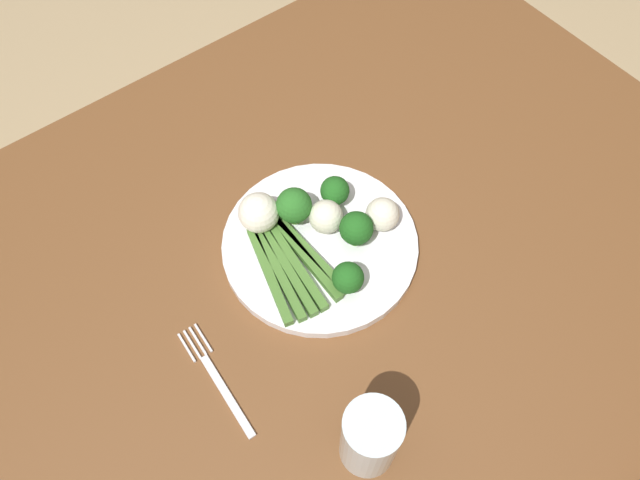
{
  "coord_description": "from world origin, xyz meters",
  "views": [
    {
      "loc": [
        -0.23,
        -0.31,
        1.49
      ],
      "look_at": [
        0.03,
        0.03,
        0.77
      ],
      "focal_mm": 34.52,
      "sensor_mm": 36.0,
      "label": 1
    }
  ],
  "objects_px": {
    "cauliflower_front": "(259,213)",
    "fork": "(217,379)",
    "cauliflower_back": "(385,217)",
    "broccoli_back_right": "(294,206)",
    "plate": "(320,245)",
    "broccoli_front_left": "(335,191)",
    "water_glass": "(370,438)",
    "dining_table": "(315,306)",
    "broccoli_near_center": "(354,226)",
    "broccoli_left": "(348,278)",
    "cauliflower_near_fork": "(326,217)",
    "asparagus_bundle": "(291,265)"
  },
  "relations": [
    {
      "from": "broccoli_front_left",
      "to": "water_glass",
      "type": "height_order",
      "value": "water_glass"
    },
    {
      "from": "fork",
      "to": "water_glass",
      "type": "height_order",
      "value": "water_glass"
    },
    {
      "from": "broccoli_back_right",
      "to": "broccoli_near_center",
      "type": "distance_m",
      "value": 0.09
    },
    {
      "from": "dining_table",
      "to": "cauliflower_back",
      "type": "relative_size",
      "value": 27.52
    },
    {
      "from": "asparagus_bundle",
      "to": "plate",
      "type": "bearing_deg",
      "value": 105.6
    },
    {
      "from": "dining_table",
      "to": "broccoli_left",
      "type": "xyz_separation_m",
      "value": [
        0.02,
        -0.05,
        0.15
      ]
    },
    {
      "from": "broccoli_near_center",
      "to": "broccoli_front_left",
      "type": "xyz_separation_m",
      "value": [
        0.02,
        0.06,
        -0.0
      ]
    },
    {
      "from": "cauliflower_front",
      "to": "broccoli_left",
      "type": "bearing_deg",
      "value": -77.83
    },
    {
      "from": "broccoli_back_right",
      "to": "water_glass",
      "type": "bearing_deg",
      "value": -111.43
    },
    {
      "from": "broccoli_near_center",
      "to": "cauliflower_front",
      "type": "relative_size",
      "value": 1.01
    },
    {
      "from": "cauliflower_front",
      "to": "cauliflower_back",
      "type": "distance_m",
      "value": 0.17
    },
    {
      "from": "cauliflower_front",
      "to": "asparagus_bundle",
      "type": "bearing_deg",
      "value": -95.23
    },
    {
      "from": "cauliflower_front",
      "to": "fork",
      "type": "relative_size",
      "value": 0.34
    },
    {
      "from": "dining_table",
      "to": "cauliflower_near_fork",
      "type": "xyz_separation_m",
      "value": [
        0.05,
        0.04,
        0.14
      ]
    },
    {
      "from": "broccoli_back_right",
      "to": "broccoli_left",
      "type": "distance_m",
      "value": 0.13
    },
    {
      "from": "cauliflower_near_fork",
      "to": "fork",
      "type": "xyz_separation_m",
      "value": [
        -0.24,
        -0.09,
        -0.04
      ]
    },
    {
      "from": "cauliflower_near_fork",
      "to": "cauliflower_back",
      "type": "relative_size",
      "value": 1.01
    },
    {
      "from": "cauliflower_front",
      "to": "water_glass",
      "type": "bearing_deg",
      "value": -103.1
    },
    {
      "from": "broccoli_near_center",
      "to": "water_glass",
      "type": "bearing_deg",
      "value": -125.74
    },
    {
      "from": "cauliflower_front",
      "to": "broccoli_back_right",
      "type": "bearing_deg",
      "value": -29.58
    },
    {
      "from": "broccoli_near_center",
      "to": "cauliflower_back",
      "type": "distance_m",
      "value": 0.05
    },
    {
      "from": "broccoli_front_left",
      "to": "fork",
      "type": "bearing_deg",
      "value": -157.87
    },
    {
      "from": "dining_table",
      "to": "broccoli_near_center",
      "type": "bearing_deg",
      "value": 3.86
    },
    {
      "from": "broccoli_back_right",
      "to": "fork",
      "type": "bearing_deg",
      "value": -149.89
    },
    {
      "from": "asparagus_bundle",
      "to": "cauliflower_back",
      "type": "xyz_separation_m",
      "value": [
        0.14,
        -0.03,
        0.02
      ]
    },
    {
      "from": "broccoli_back_right",
      "to": "cauliflower_back",
      "type": "bearing_deg",
      "value": -42.4
    },
    {
      "from": "plate",
      "to": "water_glass",
      "type": "bearing_deg",
      "value": -116.31
    },
    {
      "from": "broccoli_near_center",
      "to": "fork",
      "type": "distance_m",
      "value": 0.26
    },
    {
      "from": "plate",
      "to": "cauliflower_front",
      "type": "bearing_deg",
      "value": 122.85
    },
    {
      "from": "asparagus_bundle",
      "to": "cauliflower_front",
      "type": "height_order",
      "value": "cauliflower_front"
    },
    {
      "from": "broccoli_front_left",
      "to": "fork",
      "type": "relative_size",
      "value": 0.3
    },
    {
      "from": "broccoli_front_left",
      "to": "cauliflower_back",
      "type": "xyz_separation_m",
      "value": [
        0.03,
        -0.07,
        -0.01
      ]
    },
    {
      "from": "fork",
      "to": "asparagus_bundle",
      "type": "bearing_deg",
      "value": -64.93
    },
    {
      "from": "plate",
      "to": "broccoli_front_left",
      "type": "bearing_deg",
      "value": 34.75
    },
    {
      "from": "cauliflower_near_fork",
      "to": "cauliflower_back",
      "type": "bearing_deg",
      "value": -37.44
    },
    {
      "from": "asparagus_bundle",
      "to": "broccoli_left",
      "type": "bearing_deg",
      "value": 37.47
    },
    {
      "from": "dining_table",
      "to": "broccoli_back_right",
      "type": "xyz_separation_m",
      "value": [
        0.03,
        0.08,
        0.15
      ]
    },
    {
      "from": "plate",
      "to": "broccoli_front_left",
      "type": "distance_m",
      "value": 0.08
    },
    {
      "from": "broccoli_left",
      "to": "cauliflower_front",
      "type": "height_order",
      "value": "cauliflower_front"
    },
    {
      "from": "broccoli_back_right",
      "to": "cauliflower_near_fork",
      "type": "bearing_deg",
      "value": -51.32
    },
    {
      "from": "broccoli_front_left",
      "to": "broccoli_left",
      "type": "relative_size",
      "value": 0.98
    },
    {
      "from": "asparagus_bundle",
      "to": "broccoli_back_right",
      "type": "bearing_deg",
      "value": 146.93
    },
    {
      "from": "broccoli_front_left",
      "to": "fork",
      "type": "distance_m",
      "value": 0.3
    },
    {
      "from": "cauliflower_back",
      "to": "broccoli_front_left",
      "type": "bearing_deg",
      "value": 112.41
    },
    {
      "from": "broccoli_back_right",
      "to": "plate",
      "type": "bearing_deg",
      "value": -83.57
    },
    {
      "from": "broccoli_back_right",
      "to": "broccoli_left",
      "type": "height_order",
      "value": "broccoli_back_right"
    },
    {
      "from": "broccoli_front_left",
      "to": "asparagus_bundle",
      "type": "bearing_deg",
      "value": -157.25
    },
    {
      "from": "broccoli_left",
      "to": "water_glass",
      "type": "bearing_deg",
      "value": -122.25
    },
    {
      "from": "cauliflower_front",
      "to": "cauliflower_near_fork",
      "type": "bearing_deg",
      "value": -39.98
    },
    {
      "from": "dining_table",
      "to": "cauliflower_front",
      "type": "xyz_separation_m",
      "value": [
        -0.02,
        0.1,
        0.15
      ]
    }
  ]
}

